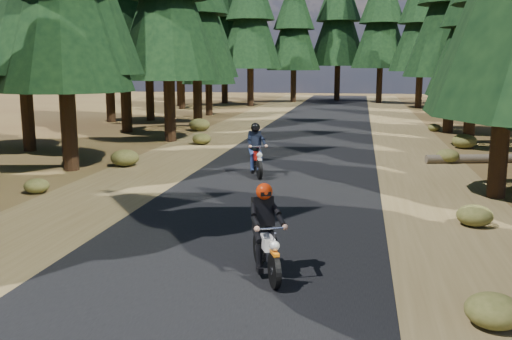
% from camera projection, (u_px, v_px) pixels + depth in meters
% --- Properties ---
extents(ground, '(120.00, 120.00, 0.00)m').
position_uv_depth(ground, '(243.00, 233.00, 12.18)').
color(ground, '#4B301A').
rests_on(ground, ground).
extents(road, '(6.00, 100.00, 0.01)m').
position_uv_depth(road, '(277.00, 185.00, 17.01)').
color(road, black).
rests_on(road, ground).
extents(shoulder_l, '(3.20, 100.00, 0.01)m').
position_uv_depth(shoulder_l, '(132.00, 179.00, 17.83)').
color(shoulder_l, brown).
rests_on(shoulder_l, ground).
extents(shoulder_r, '(3.20, 100.00, 0.01)m').
position_uv_depth(shoulder_r, '(437.00, 191.00, 16.20)').
color(shoulder_r, brown).
rests_on(shoulder_r, ground).
extents(log_near, '(4.81, 1.51, 0.32)m').
position_uv_depth(log_near, '(491.00, 158.00, 20.83)').
color(log_near, '#4C4233').
rests_on(log_near, ground).
extents(understory_shrubs, '(14.72, 28.80, 0.67)m').
position_uv_depth(understory_shrubs, '(318.00, 161.00, 19.54)').
color(understory_shrubs, '#474C1E').
rests_on(understory_shrubs, ground).
extents(rider_lead, '(1.17, 1.84, 1.58)m').
position_uv_depth(rider_lead, '(266.00, 246.00, 9.62)').
color(rider_lead, silver).
rests_on(rider_lead, road).
extents(rider_follow, '(1.19, 1.98, 1.69)m').
position_uv_depth(rider_follow, '(256.00, 158.00, 18.34)').
color(rider_follow, '#99110A').
rests_on(rider_follow, road).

